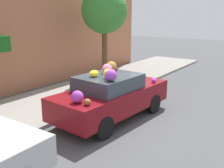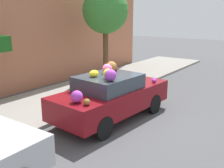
% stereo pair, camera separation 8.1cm
% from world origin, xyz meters
% --- Properties ---
extents(ground_plane, '(60.00, 60.00, 0.00)m').
position_xyz_m(ground_plane, '(0.00, 0.00, 0.00)').
color(ground_plane, '#4C4C4F').
extents(sidewalk_curb, '(24.00, 3.20, 0.11)m').
position_xyz_m(sidewalk_curb, '(0.00, 2.70, 0.05)').
color(sidewalk_curb, gray).
rests_on(sidewalk_curb, ground).
extents(building_facade, '(18.00, 1.20, 6.40)m').
position_xyz_m(building_facade, '(-0.08, 4.93, 3.16)').
color(building_facade, '#B26B4C').
rests_on(building_facade, ground).
extents(street_tree, '(2.06, 2.06, 4.28)m').
position_xyz_m(street_tree, '(3.39, 2.83, 3.33)').
color(street_tree, brown).
rests_on(street_tree, sidewalk_curb).
extents(fire_hydrant, '(0.20, 0.20, 0.70)m').
position_xyz_m(fire_hydrant, '(1.30, 1.75, 0.45)').
color(fire_hydrant, red).
rests_on(fire_hydrant, sidewalk_curb).
extents(art_car, '(4.14, 1.95, 1.75)m').
position_xyz_m(art_car, '(-0.03, 0.01, 0.77)').
color(art_car, maroon).
rests_on(art_car, ground).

